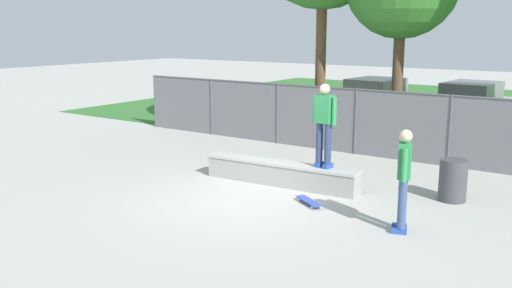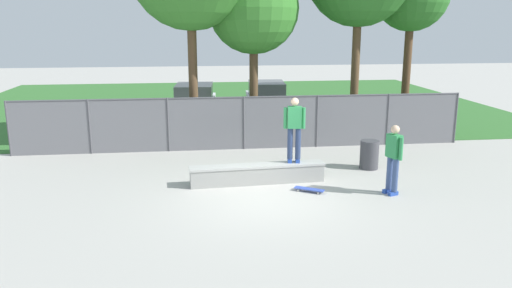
# 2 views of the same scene
# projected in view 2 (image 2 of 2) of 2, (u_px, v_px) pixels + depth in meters

# --- Properties ---
(ground_plane) EXTENTS (80.00, 80.00, 0.00)m
(ground_plane) POSITION_uv_depth(u_px,v_px,m) (265.00, 199.00, 12.67)
(ground_plane) COLOR #ADAAA3
(grass_strip) EXTENTS (27.60, 20.00, 0.02)m
(grass_strip) POSITION_uv_depth(u_px,v_px,m) (225.00, 103.00, 27.65)
(grass_strip) COLOR #336B2D
(grass_strip) RESTS_ON ground
(concrete_ledge) EXTENTS (3.76, 0.71, 0.53)m
(concrete_ledge) POSITION_uv_depth(u_px,v_px,m) (258.00, 174.00, 13.88)
(concrete_ledge) COLOR #999993
(concrete_ledge) RESTS_ON ground
(skateboarder) EXTENTS (0.60, 0.31, 1.82)m
(skateboarder) POSITION_uv_depth(u_px,v_px,m) (294.00, 127.00, 13.80)
(skateboarder) COLOR #2647A5
(skateboarder) RESTS_ON concrete_ledge
(skateboard) EXTENTS (0.78, 0.59, 0.09)m
(skateboard) POSITION_uv_depth(u_px,v_px,m) (309.00, 189.00, 13.20)
(skateboard) COLOR #334CB2
(skateboard) RESTS_ON ground
(chainlink_fence) EXTENTS (15.67, 0.07, 1.86)m
(chainlink_fence) POSITION_uv_depth(u_px,v_px,m) (244.00, 121.00, 17.48)
(chainlink_fence) COLOR #4C4C51
(chainlink_fence) RESTS_ON ground
(tree_near_right) EXTENTS (3.30, 3.30, 6.48)m
(tree_near_right) POSITION_uv_depth(u_px,v_px,m) (254.00, 9.00, 18.23)
(tree_near_right) COLOR brown
(tree_near_right) RESTS_ON ground
(car_white) EXTENTS (2.24, 4.32, 1.66)m
(car_white) POSITION_uv_depth(u_px,v_px,m) (194.00, 103.00, 22.41)
(car_white) COLOR silver
(car_white) RESTS_ON ground
(car_silver) EXTENTS (2.24, 4.32, 1.66)m
(car_silver) POSITION_uv_depth(u_px,v_px,m) (267.00, 100.00, 23.31)
(car_silver) COLOR #B7BABF
(car_silver) RESTS_ON ground
(bystander) EXTENTS (0.37, 0.57, 1.82)m
(bystander) POSITION_uv_depth(u_px,v_px,m) (393.00, 156.00, 12.83)
(bystander) COLOR #2647A5
(bystander) RESTS_ON ground
(trash_bin) EXTENTS (0.56, 0.56, 0.87)m
(trash_bin) POSITION_uv_depth(u_px,v_px,m) (369.00, 155.00, 15.25)
(trash_bin) COLOR #3F3F44
(trash_bin) RESTS_ON ground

